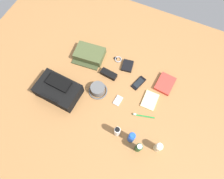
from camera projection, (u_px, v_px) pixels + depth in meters
name	position (u px, v px, depth m)	size (l,w,h in m)	color
ground_plane	(112.00, 92.00, 1.63)	(2.64, 2.02, 0.02)	#9C693B
backpack	(58.00, 90.00, 1.56)	(0.35, 0.24, 0.14)	black
toiletry_pouch	(89.00, 54.00, 1.73)	(0.27, 0.23, 0.07)	#47512D
bucket_hat	(98.00, 89.00, 1.59)	(0.16, 0.16, 0.08)	#575757
lotion_bottle	(158.00, 147.00, 1.39)	(0.05, 0.05, 0.12)	beige
shampoo_bottle	(138.00, 148.00, 1.38)	(0.05, 0.05, 0.14)	#19471E
deodorant_spray	(131.00, 137.00, 1.40)	(0.05, 0.05, 0.16)	blue
toothpaste_tube	(117.00, 132.00, 1.42)	(0.05, 0.05, 0.15)	white
paperback_novel	(165.00, 84.00, 1.64)	(0.15, 0.18, 0.03)	red
cell_phone	(139.00, 83.00, 1.65)	(0.10, 0.15, 0.01)	black
media_player	(118.00, 100.00, 1.59)	(0.06, 0.09, 0.01)	#B7B7BC
wristwatch	(118.00, 59.00, 1.74)	(0.07, 0.06, 0.01)	#99999E
toothbrush	(142.00, 116.00, 1.53)	(0.17, 0.05, 0.02)	#198C33
wallet	(127.00, 66.00, 1.71)	(0.09, 0.11, 0.02)	black
notepad	(150.00, 100.00, 1.58)	(0.11, 0.15, 0.02)	beige
sunglasses_case	(109.00, 74.00, 1.67)	(0.14, 0.06, 0.04)	black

